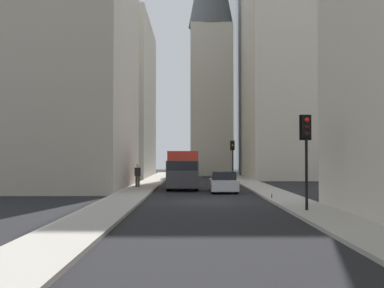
% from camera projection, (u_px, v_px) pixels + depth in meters
% --- Properties ---
extents(ground_plane, '(135.00, 135.00, 0.00)m').
position_uv_depth(ground_plane, '(206.00, 202.00, 25.46)').
color(ground_plane, black).
extents(sidewalk_right, '(90.00, 2.20, 0.14)m').
position_uv_depth(sidewalk_right, '(122.00, 200.00, 25.45)').
color(sidewalk_right, '#A8A399').
rests_on(sidewalk_right, ground_plane).
extents(sidewalk_left, '(90.00, 2.20, 0.14)m').
position_uv_depth(sidewalk_left, '(289.00, 200.00, 25.47)').
color(sidewalk_left, '#A8A399').
rests_on(sidewalk_left, ground_plane).
extents(building_left_far, '(13.13, 10.50, 28.30)m').
position_uv_depth(building_left_far, '(291.00, 54.00, 54.01)').
color(building_left_far, beige).
rests_on(building_left_far, ground_plane).
extents(building_right_midfar, '(14.28, 10.00, 27.20)m').
position_uv_depth(building_right_midfar, '(64.00, 12.00, 36.59)').
color(building_right_midfar, '#A8A091').
rests_on(building_right_midfar, ground_plane).
extents(building_right_far, '(16.52, 10.00, 18.27)m').
position_uv_depth(building_right_far, '(109.00, 101.00, 56.50)').
color(building_right_far, '#B7B2A5').
rests_on(building_right_far, ground_plane).
extents(church_spire, '(6.00, 6.00, 35.36)m').
position_uv_depth(church_spire, '(211.00, 36.00, 62.92)').
color(church_spire, '#B7B2A5').
rests_on(church_spire, ground_plane).
extents(delivery_truck, '(6.46, 2.25, 2.84)m').
position_uv_depth(delivery_truck, '(183.00, 170.00, 35.67)').
color(delivery_truck, red).
rests_on(delivery_truck, ground_plane).
extents(sedan_silver, '(4.30, 1.78, 1.42)m').
position_uv_depth(sedan_silver, '(223.00, 183.00, 32.29)').
color(sedan_silver, '#B7BABF').
rests_on(sedan_silver, ground_plane).
extents(traffic_light_foreground, '(0.43, 0.52, 4.08)m').
position_uv_depth(traffic_light_foreground, '(306.00, 140.00, 20.22)').
color(traffic_light_foreground, black).
rests_on(traffic_light_foreground, sidewalk_left).
extents(traffic_light_midblock, '(0.43, 0.52, 4.14)m').
position_uv_depth(traffic_light_midblock, '(233.00, 150.00, 53.53)').
color(traffic_light_midblock, black).
rests_on(traffic_light_midblock, sidewalk_left).
extents(pedestrian, '(0.26, 0.44, 1.73)m').
position_uv_depth(pedestrian, '(138.00, 174.00, 35.93)').
color(pedestrian, '#473D33').
rests_on(pedestrian, sidewalk_right).
extents(discarded_bottle, '(0.07, 0.07, 0.27)m').
position_uv_depth(discarded_bottle, '(272.00, 196.00, 26.04)').
color(discarded_bottle, brown).
rests_on(discarded_bottle, sidewalk_left).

